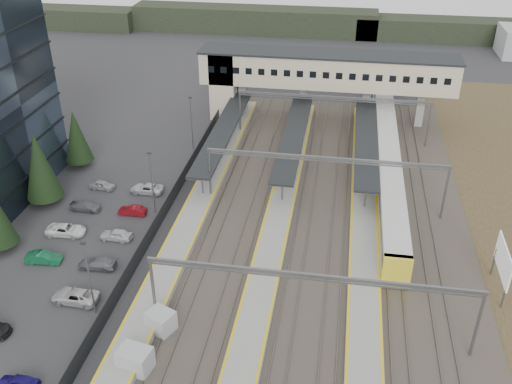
% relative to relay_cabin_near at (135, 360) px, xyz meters
% --- Properties ---
extents(ground, '(220.00, 220.00, 0.00)m').
position_rel_relay_cabin_near_xyz_m(ground, '(1.79, 14.09, -1.12)').
color(ground, '#2B2B2D').
rests_on(ground, ground).
extents(car_park, '(10.64, 44.49, 1.28)m').
position_rel_relay_cabin_near_xyz_m(car_park, '(-11.64, 7.37, -0.51)').
color(car_park, silver).
rests_on(car_park, ground).
extents(lampposts, '(0.50, 53.25, 8.07)m').
position_rel_relay_cabin_near_xyz_m(lampposts, '(-6.21, 15.34, 3.22)').
color(lampposts, slate).
rests_on(lampposts, ground).
extents(fence, '(0.08, 90.00, 2.00)m').
position_rel_relay_cabin_near_xyz_m(fence, '(-4.71, 19.09, -0.12)').
color(fence, '#26282B').
rests_on(fence, ground).
extents(relay_cabin_near, '(3.03, 2.47, 2.24)m').
position_rel_relay_cabin_near_xyz_m(relay_cabin_near, '(0.00, 0.00, 0.00)').
color(relay_cabin_near, '#A4A7AA').
rests_on(relay_cabin_near, ground).
extents(relay_cabin_far, '(2.95, 2.76, 2.15)m').
position_rel_relay_cabin_near_xyz_m(relay_cabin_far, '(0.68, 4.78, -0.05)').
color(relay_cabin_far, '#A4A7AA').
rests_on(relay_cabin_far, ground).
extents(rail_corridor, '(34.00, 90.00, 0.92)m').
position_rel_relay_cabin_near_xyz_m(rail_corridor, '(11.12, 19.09, -0.83)').
color(rail_corridor, '#3B362E').
rests_on(rail_corridor, ground).
extents(canopies, '(23.10, 30.00, 3.28)m').
position_rel_relay_cabin_near_xyz_m(canopies, '(8.79, 41.09, 2.80)').
color(canopies, black).
rests_on(canopies, ground).
extents(footbridge, '(40.40, 6.40, 11.20)m').
position_rel_relay_cabin_near_xyz_m(footbridge, '(9.49, 56.09, 6.81)').
color(footbridge, beige).
rests_on(footbridge, ground).
extents(gantries, '(28.40, 62.28, 7.17)m').
position_rel_relay_cabin_near_xyz_m(gantries, '(13.79, 17.09, 4.88)').
color(gantries, slate).
rests_on(gantries, ground).
extents(train, '(2.84, 59.25, 3.57)m').
position_rel_relay_cabin_near_xyz_m(train, '(21.79, 43.27, 0.91)').
color(train, silver).
rests_on(train, ground).
extents(billboard, '(0.23, 6.08, 5.19)m').
position_rel_relay_cabin_near_xyz_m(billboard, '(31.72, 15.56, 2.37)').
color(billboard, slate).
rests_on(billboard, ground).
extents(treeline_far, '(170.00, 19.00, 7.00)m').
position_rel_relay_cabin_near_xyz_m(treeline_far, '(25.60, 106.37, 1.83)').
color(treeline_far, black).
rests_on(treeline_far, ground).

